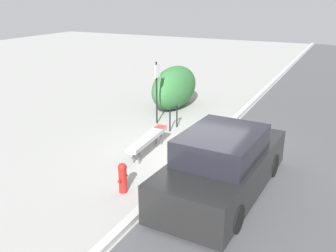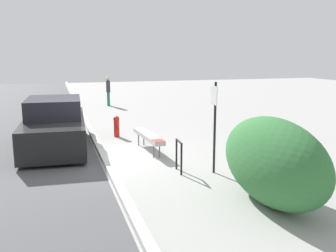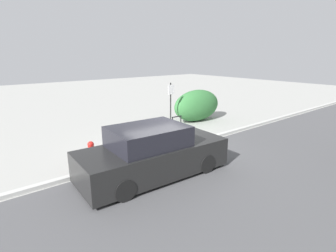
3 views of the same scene
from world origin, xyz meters
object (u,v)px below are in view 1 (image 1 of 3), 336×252
at_px(parked_car_near, 223,165).
at_px(bench, 148,139).
at_px(sign_post, 157,87).
at_px(fire_hydrant, 123,177).
at_px(bike_rack, 173,116).

bearing_deg(parked_car_near, bench, 68.20).
relative_size(bench, parked_car_near, 0.48).
relative_size(sign_post, fire_hydrant, 3.01).
height_order(bike_rack, fire_hydrant, bike_rack).
bearing_deg(bike_rack, sign_post, 69.19).
height_order(bike_rack, sign_post, sign_post).
height_order(fire_hydrant, parked_car_near, parked_car_near).
height_order(bench, parked_car_near, parked_car_near).
bearing_deg(bench, bike_rack, 2.16).
relative_size(bike_rack, fire_hydrant, 1.08).
bearing_deg(fire_hydrant, sign_post, 18.65).
relative_size(bench, bike_rack, 2.74).
height_order(sign_post, parked_car_near, sign_post).
bearing_deg(bench, fire_hydrant, -169.18).
bearing_deg(parked_car_near, sign_post, 47.71).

